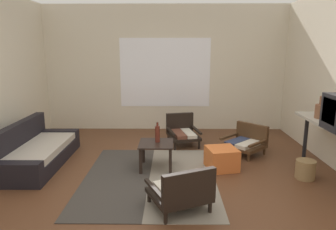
# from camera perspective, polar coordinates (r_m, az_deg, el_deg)

# --- Properties ---
(ground_plane) EXTENTS (7.80, 7.80, 0.00)m
(ground_plane) POSITION_cam_1_polar(r_m,az_deg,el_deg) (4.13, -1.39, -13.42)
(ground_plane) COLOR #56331E
(far_wall_with_window) EXTENTS (5.60, 0.13, 2.70)m
(far_wall_with_window) POSITION_cam_1_polar(r_m,az_deg,el_deg) (6.79, -0.55, 8.62)
(far_wall_with_window) COLOR beige
(far_wall_with_window) RESTS_ON ground
(area_rug) EXTENTS (1.83, 2.35, 0.01)m
(area_rug) POSITION_cam_1_polar(r_m,az_deg,el_deg) (4.42, -3.44, -11.53)
(area_rug) COLOR #38332D
(area_rug) RESTS_ON ground
(couch) EXTENTS (0.77, 1.80, 0.65)m
(couch) POSITION_cam_1_polar(r_m,az_deg,el_deg) (5.26, -23.53, -6.31)
(couch) COLOR black
(couch) RESTS_ON ground
(coffee_table) EXTENTS (0.51, 0.53, 0.40)m
(coffee_table) POSITION_cam_1_polar(r_m,az_deg,el_deg) (4.64, -2.22, -6.22)
(coffee_table) COLOR black
(coffee_table) RESTS_ON ground
(armchair_by_window) EXTENTS (0.66, 0.73, 0.56)m
(armchair_by_window) POSITION_cam_1_polar(r_m,az_deg,el_deg) (5.82, 2.68, -3.00)
(armchair_by_window) COLOR black
(armchair_by_window) RESTS_ON ground
(armchair_striped_foreground) EXTENTS (0.80, 0.78, 0.54)m
(armchair_striped_foreground) POSITION_cam_1_polar(r_m,az_deg,el_deg) (3.51, 2.55, -13.92)
(armchair_striped_foreground) COLOR black
(armchair_striped_foreground) RESTS_ON ground
(armchair_corner) EXTENTS (0.83, 0.84, 0.49)m
(armchair_corner) POSITION_cam_1_polar(r_m,az_deg,el_deg) (5.50, 14.30, -4.68)
(armchair_corner) COLOR #472D19
(armchair_corner) RESTS_ON ground
(ottoman_orange) EXTENTS (0.51, 0.51, 0.33)m
(ottoman_orange) POSITION_cam_1_polar(r_m,az_deg,el_deg) (4.74, 9.96, -7.98)
(ottoman_orange) COLOR #D1662D
(ottoman_orange) RESTS_ON ground
(console_shelf) EXTENTS (0.38, 1.76, 0.79)m
(console_shelf) POSITION_cam_1_polar(r_m,az_deg,el_deg) (4.67, 28.55, -2.66)
(console_shelf) COLOR #B2AD9E
(console_shelf) RESTS_ON ground
(clay_vase) EXTENTS (0.18, 0.18, 0.32)m
(clay_vase) POSITION_cam_1_polar(r_m,az_deg,el_deg) (4.98, 26.70, 0.81)
(clay_vase) COLOR brown
(clay_vase) RESTS_ON console_shelf
(glass_bottle) EXTENTS (0.07, 0.07, 0.30)m
(glass_bottle) POSITION_cam_1_polar(r_m,az_deg,el_deg) (4.62, -1.98, -3.50)
(glass_bottle) COLOR #5B2319
(glass_bottle) RESTS_ON coffee_table
(wicker_basket) EXTENTS (0.27, 0.27, 0.27)m
(wicker_basket) POSITION_cam_1_polar(r_m,az_deg,el_deg) (4.75, 24.20, -9.23)
(wicker_basket) COLOR olive
(wicker_basket) RESTS_ON ground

